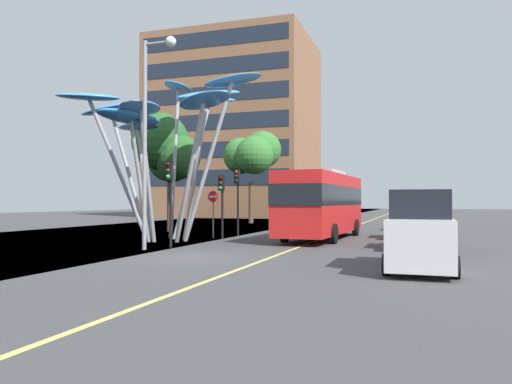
% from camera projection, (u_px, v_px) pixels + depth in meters
% --- Properties ---
extents(ground, '(120.00, 240.00, 0.10)m').
position_uv_depth(ground, '(175.00, 258.00, 18.35)').
color(ground, '#424244').
extents(red_bus, '(3.05, 10.43, 3.67)m').
position_uv_depth(red_bus, '(322.00, 202.00, 26.80)').
color(red_bus, red).
rests_on(red_bus, ground).
extents(leaf_sculpture, '(11.21, 10.13, 9.05)m').
position_uv_depth(leaf_sculpture, '(159.00, 114.00, 25.81)').
color(leaf_sculpture, '#9EA0A5').
rests_on(leaf_sculpture, ground).
extents(traffic_light_kerb_near, '(0.28, 0.42, 3.74)m').
position_uv_depth(traffic_light_kerb_near, '(170.00, 185.00, 21.62)').
color(traffic_light_kerb_near, black).
rests_on(traffic_light_kerb_near, ground).
extents(traffic_light_kerb_far, '(0.28, 0.42, 3.38)m').
position_uv_depth(traffic_light_kerb_far, '(222.00, 193.00, 26.54)').
color(traffic_light_kerb_far, black).
rests_on(traffic_light_kerb_far, ground).
extents(traffic_light_island_mid, '(0.28, 0.42, 3.86)m').
position_uv_depth(traffic_light_island_mid, '(237.00, 188.00, 29.03)').
color(traffic_light_island_mid, black).
rests_on(traffic_light_island_mid, ground).
extents(car_parked_near, '(1.96, 4.53, 2.35)m').
position_uv_depth(car_parked_near, '(420.00, 233.00, 14.64)').
color(car_parked_near, silver).
rests_on(car_parked_near, ground).
extents(car_parked_mid, '(2.05, 4.51, 1.98)m').
position_uv_depth(car_parked_mid, '(425.00, 227.00, 21.08)').
color(car_parked_mid, navy).
rests_on(car_parked_mid, ground).
extents(car_parked_far, '(1.90, 4.23, 2.07)m').
position_uv_depth(car_parked_far, '(415.00, 221.00, 26.93)').
color(car_parked_far, gold).
rests_on(car_parked_far, ground).
extents(car_side_street, '(1.94, 3.87, 2.08)m').
position_uv_depth(car_side_street, '(418.00, 217.00, 33.97)').
color(car_side_street, navy).
rests_on(car_side_street, ground).
extents(car_far_side, '(2.01, 3.82, 2.09)m').
position_uv_depth(car_far_side, '(416.00, 214.00, 40.20)').
color(car_far_side, navy).
rests_on(car_far_side, ground).
extents(street_lamp, '(1.52, 0.44, 8.83)m').
position_uv_depth(street_lamp, '(151.00, 118.00, 20.81)').
color(street_lamp, gray).
rests_on(street_lamp, ground).
extents(tree_pavement_near, '(4.61, 5.24, 7.84)m').
position_uv_depth(tree_pavement_near, '(168.00, 152.00, 33.32)').
color(tree_pavement_near, brown).
rests_on(tree_pavement_near, ground).
extents(tree_pavement_far, '(5.40, 4.74, 8.59)m').
position_uv_depth(tree_pavement_far, '(253.00, 154.00, 46.31)').
color(tree_pavement_far, brown).
rests_on(tree_pavement_far, ground).
extents(no_entry_sign, '(0.60, 0.12, 2.57)m').
position_uv_depth(no_entry_sign, '(213.00, 207.00, 27.26)').
color(no_entry_sign, gray).
rests_on(no_entry_sign, ground).
extents(backdrop_building, '(20.10, 15.83, 23.35)m').
position_uv_depth(backdrop_building, '(236.00, 129.00, 67.09)').
color(backdrop_building, '#8E6042').
rests_on(backdrop_building, ground).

